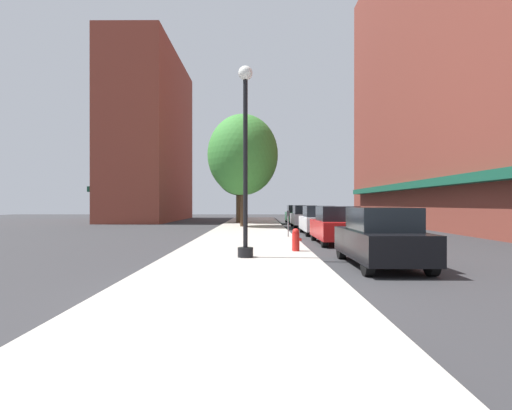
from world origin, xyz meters
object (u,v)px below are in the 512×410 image
object	(u,v)px
car_white	(318,221)
fire_hydrant	(296,240)
tree_mid	(238,168)
car_green	(296,215)
parking_meter_near	(288,220)
car_black	(381,238)
tree_near	(243,155)
lamppost	(245,157)
car_silver	(304,217)
car_red	(336,226)

from	to	relation	value
car_white	fire_hydrant	bearing A→B (deg)	-102.37
tree_mid	car_green	size ratio (longest dim) A/B	1.69
parking_meter_near	car_black	xyz separation A→B (m)	(1.95, -9.17, -0.14)
car_green	tree_near	bearing A→B (deg)	-124.22
tree_near	car_green	size ratio (longest dim) A/B	1.91
car_black	car_white	distance (m)	12.30
lamppost	car_silver	world-z (taller)	lamppost
tree_mid	car_silver	size ratio (longest dim) A/B	1.69
tree_near	car_green	xyz separation A→B (m)	(4.59, 7.23, -4.55)
parking_meter_near	car_green	distance (m)	16.96
lamppost	car_black	world-z (taller)	lamppost
car_black	car_silver	distance (m)	19.57
lamppost	fire_hydrant	bearing A→B (deg)	44.95
car_silver	car_white	bearing A→B (deg)	-91.74
car_black	car_silver	xyz separation A→B (m)	(0.00, 19.57, 0.00)
car_green	tree_mid	bearing A→B (deg)	-168.65
car_red	tree_mid	bearing A→B (deg)	104.82
parking_meter_near	car_green	world-z (taller)	car_green
lamppost	car_red	xyz separation A→B (m)	(3.85, 5.57, -2.39)
fire_hydrant	car_green	world-z (taller)	car_green
car_red	car_white	xyz separation A→B (m)	(0.00, 5.62, 0.00)
parking_meter_near	car_red	bearing A→B (deg)	-51.98
car_black	tree_near	bearing A→B (deg)	104.48
car_white	car_green	size ratio (longest dim) A/B	1.00
tree_near	lamppost	bearing A→B (deg)	-87.59
tree_near	tree_mid	bearing A→B (deg)	95.82
car_black	car_red	size ratio (longest dim) A/B	1.00
fire_hydrant	car_red	bearing A→B (deg)	61.05
fire_hydrant	car_black	bearing A→B (deg)	-52.83
parking_meter_near	lamppost	bearing A→B (deg)	-103.23
tree_near	car_white	distance (m)	9.16
lamppost	car_black	distance (m)	4.66
car_red	car_silver	world-z (taller)	same
tree_near	tree_mid	distance (m)	6.06
lamppost	car_red	size ratio (longest dim) A/B	1.37
lamppost	fire_hydrant	size ratio (longest dim) A/B	7.47
car_white	car_green	world-z (taller)	same
tree_mid	tree_near	bearing A→B (deg)	-84.18
tree_near	car_green	distance (m)	9.70
car_silver	fire_hydrant	bearing A→B (deg)	-99.00
car_white	parking_meter_near	bearing A→B (deg)	-121.62
lamppost	car_black	bearing A→B (deg)	-16.07
fire_hydrant	tree_mid	distance (m)	22.63
fire_hydrant	tree_mid	world-z (taller)	tree_mid
fire_hydrant	parking_meter_near	distance (m)	6.37
car_green	car_black	bearing A→B (deg)	-91.82
car_silver	car_green	world-z (taller)	same
lamppost	tree_mid	distance (m)	23.79
car_silver	car_black	bearing A→B (deg)	-91.74
lamppost	fire_hydrant	distance (m)	3.61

